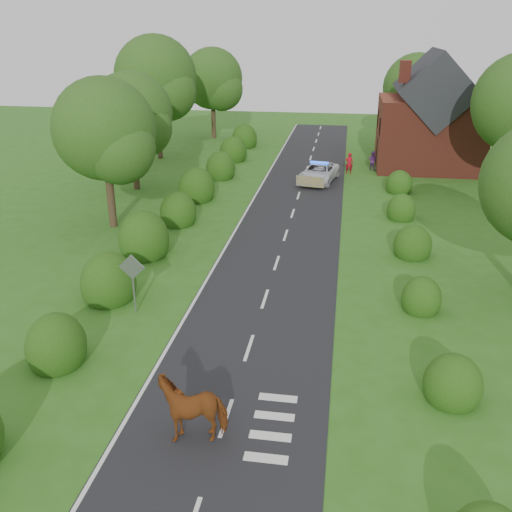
% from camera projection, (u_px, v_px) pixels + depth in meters
% --- Properties ---
extents(ground, '(120.00, 120.00, 0.00)m').
position_uv_depth(ground, '(249.00, 348.00, 20.52)').
color(ground, '#2E6519').
extents(road, '(6.00, 70.00, 0.02)m').
position_uv_depth(road, '(291.00, 219.00, 34.24)').
color(road, black).
rests_on(road, ground).
extents(road_markings, '(4.96, 70.00, 0.01)m').
position_uv_depth(road_markings, '(260.00, 228.00, 32.57)').
color(road_markings, white).
rests_on(road_markings, road).
extents(hedgerow_left, '(2.75, 50.41, 3.00)m').
position_uv_depth(hedgerow_left, '(170.00, 219.00, 31.89)').
color(hedgerow_left, '#194611').
rests_on(hedgerow_left, ground).
extents(hedgerow_right, '(2.10, 45.78, 2.10)m').
position_uv_depth(hedgerow_right, '(410.00, 238.00, 29.61)').
color(hedgerow_right, '#194611').
rests_on(hedgerow_right, ground).
extents(tree_left_a, '(5.74, 5.60, 8.38)m').
position_uv_depth(tree_left_a, '(108.00, 134.00, 30.78)').
color(tree_left_a, '#332316').
rests_on(tree_left_a, ground).
extents(tree_left_b, '(5.74, 5.60, 8.07)m').
position_uv_depth(tree_left_b, '(134.00, 117.00, 38.43)').
color(tree_left_b, '#332316').
rests_on(tree_left_b, ground).
extents(tree_left_c, '(6.97, 6.80, 10.22)m').
position_uv_depth(tree_left_c, '(158.00, 81.00, 47.21)').
color(tree_left_c, '#332316').
rests_on(tree_left_c, ground).
extents(tree_left_d, '(6.15, 6.00, 8.89)m').
position_uv_depth(tree_left_d, '(215.00, 81.00, 56.35)').
color(tree_left_d, '#332316').
rests_on(tree_left_d, ground).
extents(tree_right_c, '(6.15, 6.00, 8.58)m').
position_uv_depth(tree_right_c, '(419.00, 90.00, 51.79)').
color(tree_right_c, '#332316').
rests_on(tree_right_c, ground).
extents(road_sign, '(1.06, 0.08, 2.53)m').
position_uv_depth(road_sign, '(132.00, 275.00, 22.46)').
color(road_sign, gray).
rests_on(road_sign, ground).
extents(house, '(8.00, 7.40, 9.17)m').
position_uv_depth(house, '(430.00, 120.00, 45.16)').
color(house, maroon).
rests_on(house, ground).
extents(cow, '(2.50, 1.81, 1.59)m').
position_uv_depth(cow, '(193.00, 409.00, 15.99)').
color(cow, brown).
rests_on(cow, ground).
extents(police_van, '(3.14, 5.25, 1.50)m').
position_uv_depth(police_van, '(319.00, 173.00, 42.06)').
color(police_van, silver).
rests_on(police_van, ground).
extents(pedestrian_red, '(0.62, 0.43, 1.66)m').
position_uv_depth(pedestrian_red, '(349.00, 163.00, 44.32)').
color(pedestrian_red, '#A40C1B').
rests_on(pedestrian_red, ground).
extents(pedestrian_purple, '(0.94, 0.88, 1.53)m').
position_uv_depth(pedestrian_purple, '(373.00, 161.00, 45.46)').
color(pedestrian_purple, '#562665').
rests_on(pedestrian_purple, ground).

